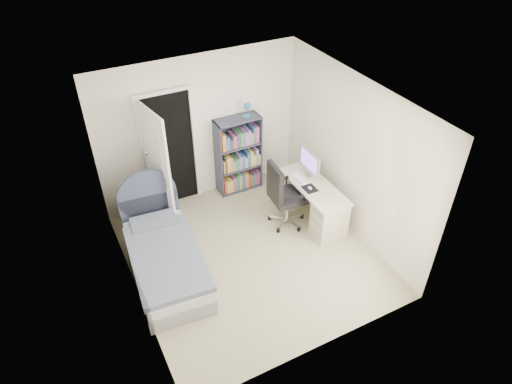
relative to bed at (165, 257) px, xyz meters
name	(u,v)px	position (x,y,z in m)	size (l,w,h in m)	color
room_shell	(250,188)	(1.22, -0.28, 0.98)	(3.50, 3.70, 2.60)	gray
door	(162,161)	(0.46, 1.24, 0.77)	(0.92, 0.82, 2.06)	black
bed	(165,257)	(0.00, 0.00, 0.00)	(1.07, 2.01, 1.19)	gray
nightstand	(132,202)	(-0.10, 1.34, 0.08)	(0.36, 0.36, 0.53)	tan
floor_lamp	(150,190)	(0.22, 1.30, 0.24)	(0.18, 0.18, 1.25)	silver
bookcase	(239,158)	(1.83, 1.35, 0.36)	(0.77, 0.33, 1.64)	#3C3F52
desk	(312,200)	(2.51, 0.05, 0.09)	(0.54, 1.35, 1.11)	beige
office_chair	(283,193)	(1.99, 0.13, 0.36)	(0.60, 0.61, 1.14)	silver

